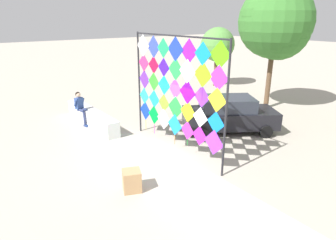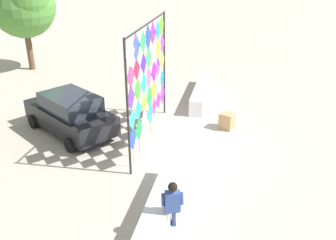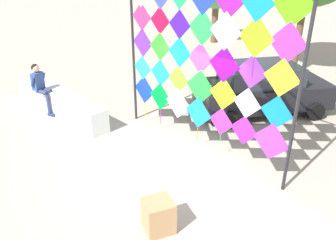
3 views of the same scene
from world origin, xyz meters
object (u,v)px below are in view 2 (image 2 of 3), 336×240
(seated_vendor, at_px, (172,202))
(parked_car, at_px, (70,113))
(cardboard_box_large, at_px, (227,121))
(kite_display_rack, at_px, (149,74))
(tree_far_right, at_px, (23,5))

(seated_vendor, bearing_deg, parked_car, 45.98)
(parked_car, height_order, cardboard_box_large, parked_car)
(seated_vendor, xyz_separation_m, cardboard_box_large, (6.18, -0.96, -0.61))
(kite_display_rack, height_order, parked_car, kite_display_rack)
(seated_vendor, distance_m, cardboard_box_large, 6.28)
(parked_car, distance_m, tree_far_right, 9.69)
(seated_vendor, bearing_deg, tree_far_right, 42.00)
(kite_display_rack, bearing_deg, seated_vendor, -159.87)
(kite_display_rack, xyz_separation_m, seated_vendor, (-4.76, -1.74, -1.54))
(parked_car, bearing_deg, cardboard_box_large, -75.13)
(seated_vendor, height_order, cardboard_box_large, seated_vendor)
(seated_vendor, height_order, parked_car, seated_vendor)
(seated_vendor, height_order, tree_far_right, tree_far_right)
(kite_display_rack, relative_size, cardboard_box_large, 7.85)
(parked_car, xyz_separation_m, cardboard_box_large, (1.53, -5.77, -0.47))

